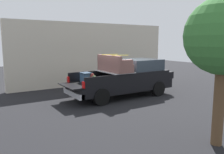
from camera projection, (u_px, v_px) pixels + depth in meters
ground_plane at (122, 97)px, 12.16m from camera, size 40.00×40.00×0.00m
pickup_truck at (127, 78)px, 12.21m from camera, size 6.05×2.08×2.23m
building_facade at (95, 54)px, 15.70m from camera, size 11.45×0.36×4.13m
tree_background at (224, 37)px, 6.04m from camera, size 2.09×2.09×4.07m
trash_can at (135, 75)px, 16.65m from camera, size 0.60×0.60×0.98m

